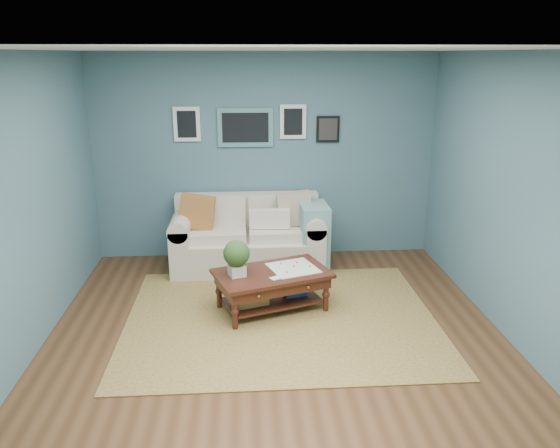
{
  "coord_description": "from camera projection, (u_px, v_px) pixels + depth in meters",
  "views": [
    {
      "loc": [
        -0.29,
        -4.65,
        2.67
      ],
      "look_at": [
        0.09,
        1.0,
        0.89
      ],
      "focal_mm": 35.0,
      "sensor_mm": 36.0,
      "label": 1
    }
  ],
  "objects": [
    {
      "name": "coffee_table",
      "position": [
        266.0,
        279.0,
        5.81
      ],
      "size": [
        1.35,
        1.04,
        0.83
      ],
      "rotation": [
        0.0,
        0.0,
        0.34
      ],
      "color": "#38140F",
      "rests_on": "ground"
    },
    {
      "name": "room_shell",
      "position": [
        276.0,
        206.0,
        4.89
      ],
      "size": [
        5.0,
        5.02,
        2.7
      ],
      "color": "brown",
      "rests_on": "ground"
    },
    {
      "name": "loveseat",
      "position": [
        254.0,
        236.0,
        7.04
      ],
      "size": [
        1.97,
        0.9,
        1.01
      ],
      "color": "beige",
      "rests_on": "ground"
    },
    {
      "name": "area_rug",
      "position": [
        281.0,
        318.0,
        5.74
      ],
      "size": [
        3.21,
        2.57,
        0.01
      ],
      "primitive_type": "cube",
      "color": "brown",
      "rests_on": "ground"
    }
  ]
}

